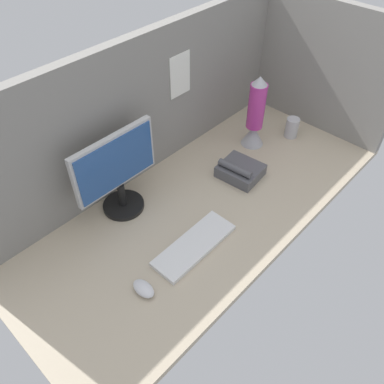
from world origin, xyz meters
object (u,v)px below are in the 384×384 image
mouse (144,289)px  lava_lamp (255,117)px  keyboard (194,245)px  desk_phone (240,170)px  monitor (117,171)px  mug_steel (292,128)px

mouse → lava_lamp: 102.41cm
keyboard → lava_lamp: bearing=18.4°
mouse → desk_phone: (73.55, 14.02, 1.49)cm
keyboard → lava_lamp: 76.50cm
keyboard → mouse: (-27.38, -0.46, 0.70)cm
desk_phone → monitor: bearing=154.0°
monitor → keyboard: (4.98, -38.49, -19.51)cm
keyboard → mouse: size_ratio=3.85×
keyboard → lava_lamp: lava_lamp is taller
mug_steel → desk_phone: size_ratio=0.52×
keyboard → mug_steel: mug_steel is taller
mug_steel → keyboard: bearing=-171.5°
mouse → lava_lamp: (98.26, 25.07, 14.26)cm
mug_steel → lava_lamp: lava_lamp is taller
monitor → keyboard: 43.44cm
lava_lamp → desk_phone: size_ratio=1.85×
monitor → mug_steel: bearing=-14.8°
desk_phone → mouse: bearing=-169.2°
keyboard → desk_phone: (46.17, 13.56, 2.19)cm
mug_steel → desk_phone: 43.99cm
keyboard → monitor: bearing=96.7°
monitor → mug_steel: monitor is taller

